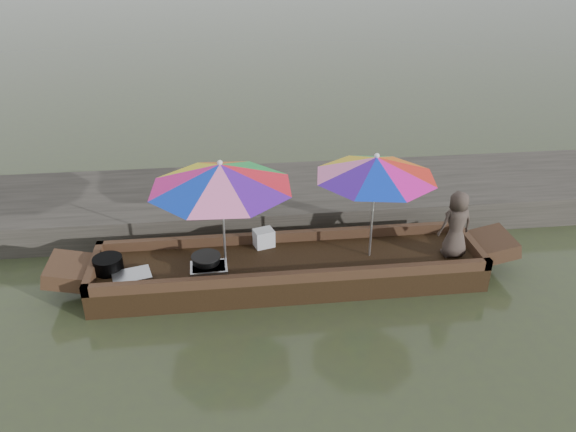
{
  "coord_description": "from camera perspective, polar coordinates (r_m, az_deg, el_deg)",
  "views": [
    {
      "loc": [
        -0.81,
        -6.71,
        4.54
      ],
      "look_at": [
        0.0,
        0.1,
        1.0
      ],
      "focal_mm": 35.0,
      "sensor_mm": 36.0,
      "label": 1
    }
  ],
  "objects": [
    {
      "name": "boat_hull",
      "position": [
        8.04,
        0.08,
        -5.56
      ],
      "size": [
        5.45,
        1.2,
        0.35
      ],
      "primitive_type": "cube",
      "color": "black",
      "rests_on": "water"
    },
    {
      "name": "tray_crayfish",
      "position": [
        7.74,
        -8.04,
        -5.36
      ],
      "size": [
        0.51,
        0.36,
        0.09
      ],
      "primitive_type": "cube",
      "rotation": [
        0.0,
        0.0,
        0.03
      ],
      "color": "silver",
      "rests_on": "boat_hull"
    },
    {
      "name": "supply_bag",
      "position": [
        8.24,
        -2.48,
        -2.24
      ],
      "size": [
        0.33,
        0.29,
        0.26
      ],
      "primitive_type": "cube",
      "rotation": [
        0.0,
        0.0,
        0.28
      ],
      "color": "silver",
      "rests_on": "boat_hull"
    },
    {
      "name": "dock",
      "position": [
        9.92,
        -1.43,
        1.68
      ],
      "size": [
        22.0,
        2.2,
        0.5
      ],
      "primitive_type": "cube",
      "color": "#2D2B26",
      "rests_on": "ground"
    },
    {
      "name": "tray_scallop",
      "position": [
        7.83,
        -15.6,
        -5.91
      ],
      "size": [
        0.57,
        0.46,
        0.06
      ],
      "primitive_type": "cube",
      "rotation": [
        0.0,
        0.0,
        0.26
      ],
      "color": "silver",
      "rests_on": "boat_hull"
    },
    {
      "name": "umbrella_stern",
      "position": [
        7.78,
        8.63,
        0.95
      ],
      "size": [
        1.99,
        1.99,
        1.55
      ],
      "primitive_type": null,
      "rotation": [
        0.0,
        0.0,
        0.22
      ],
      "color": "orange",
      "rests_on": "boat_hull"
    },
    {
      "name": "vendor",
      "position": [
        8.17,
        16.72,
        -0.8
      ],
      "size": [
        0.53,
        0.39,
        0.99
      ],
      "primitive_type": "imported",
      "rotation": [
        0.0,
        0.0,
        3.29
      ],
      "color": "#3E332D",
      "rests_on": "boat_hull"
    },
    {
      "name": "charcoal_grill",
      "position": [
        7.81,
        -8.3,
        -4.66
      ],
      "size": [
        0.38,
        0.38,
        0.18
      ],
      "primitive_type": "cylinder",
      "color": "black",
      "rests_on": "boat_hull"
    },
    {
      "name": "cooking_pot",
      "position": [
        8.03,
        -17.81,
        -4.71
      ],
      "size": [
        0.4,
        0.4,
        0.21
      ],
      "primitive_type": "cylinder",
      "color": "black",
      "rests_on": "boat_hull"
    },
    {
      "name": "water",
      "position": [
        8.14,
        0.08,
        -6.59
      ],
      "size": [
        80.0,
        80.0,
        0.0
      ],
      "primitive_type": "plane",
      "color": "#3A4526",
      "rests_on": "ground"
    },
    {
      "name": "umbrella_bow",
      "position": [
        7.52,
        -6.63,
        0.13
      ],
      "size": [
        2.48,
        2.48,
        1.55
      ],
      "primitive_type": null,
      "rotation": [
        0.0,
        0.0,
        0.35
      ],
      "color": "green",
      "rests_on": "boat_hull"
    }
  ]
}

